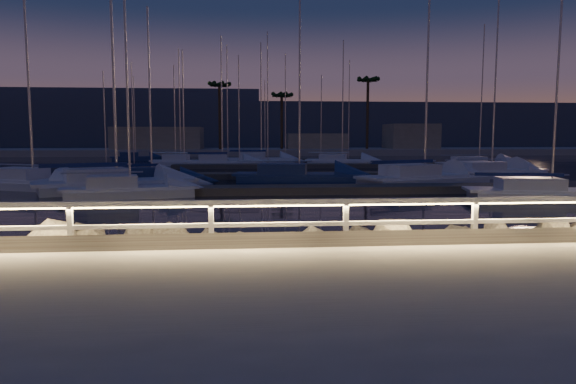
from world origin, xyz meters
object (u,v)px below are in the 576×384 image
(sailboat_f, at_px, (113,183))
(sailboat_n, at_px, (259,159))
(sailboat_i, at_px, (183,161))
(sailboat_m, at_px, (134,157))
(sailboat_h, at_px, (489,172))
(sailboat_d, at_px, (546,192))
(guard_rail, at_px, (430,210))
(sailboat_e, at_px, (149,178))
(sailboat_j, at_px, (220,162))
(sailboat_k, at_px, (340,161))
(sailboat_c, at_px, (421,177))
(sailboat_l, at_px, (477,164))
(sailboat_b, at_px, (31,181))
(sailboat_a, at_px, (127,189))
(sailboat_g, at_px, (296,175))

(sailboat_f, bearing_deg, sailboat_n, 49.24)
(sailboat_i, bearing_deg, sailboat_m, 131.43)
(sailboat_f, height_order, sailboat_m, sailboat_f)
(sailboat_h, bearing_deg, sailboat_d, -122.49)
(guard_rail, bearing_deg, sailboat_e, 115.12)
(sailboat_i, distance_m, sailboat_n, 9.21)
(sailboat_j, distance_m, sailboat_k, 13.02)
(guard_rail, distance_m, sailboat_c, 21.51)
(sailboat_k, distance_m, sailboat_l, 13.99)
(sailboat_l, bearing_deg, sailboat_e, -153.65)
(sailboat_i, bearing_deg, sailboat_k, 11.16)
(sailboat_e, relative_size, sailboat_n, 0.81)
(sailboat_b, distance_m, sailboat_h, 31.05)
(sailboat_j, bearing_deg, sailboat_e, -107.96)
(sailboat_j, bearing_deg, sailboat_h, -45.13)
(sailboat_a, height_order, sailboat_n, sailboat_n)
(sailboat_d, xyz_separation_m, sailboat_k, (-4.02, 31.66, 0.02))
(sailboat_a, relative_size, sailboat_d, 0.84)
(sailboat_a, xyz_separation_m, sailboat_c, (17.04, 5.54, 0.05))
(sailboat_a, height_order, sailboat_f, sailboat_f)
(sailboat_e, xyz_separation_m, sailboat_k, (16.39, 22.05, 0.01))
(sailboat_h, xyz_separation_m, sailboat_j, (-20.52, 15.82, 0.00))
(sailboat_f, bearing_deg, sailboat_b, 136.77)
(sailboat_d, xyz_separation_m, sailboat_j, (-16.80, 29.16, 0.03))
(sailboat_a, xyz_separation_m, sailboat_g, (9.29, 7.97, 0.03))
(sailboat_a, xyz_separation_m, sailboat_n, (7.63, 32.67, 0.03))
(sailboat_c, height_order, sailboat_h, sailboat_c)
(guard_rail, xyz_separation_m, sailboat_j, (-6.55, 41.21, -0.94))
(guard_rail, height_order, sailboat_d, sailboat_d)
(sailboat_c, relative_size, sailboat_d, 1.17)
(sailboat_f, bearing_deg, sailboat_e, 48.02)
(sailboat_d, height_order, sailboat_n, sailboat_n)
(sailboat_f, distance_m, sailboat_g, 11.80)
(sailboat_m, distance_m, sailboat_n, 17.26)
(guard_rail, relative_size, sailboat_e, 4.00)
(sailboat_a, bearing_deg, sailboat_g, 27.09)
(sailboat_e, xyz_separation_m, sailboat_n, (7.76, 25.79, 0.04))
(sailboat_d, bearing_deg, sailboat_h, 87.11)
(sailboat_k, bearing_deg, sailboat_f, -105.63)
(sailboat_a, xyz_separation_m, sailboat_b, (-6.49, 4.77, 0.03))
(sailboat_e, distance_m, sailboat_j, 19.88)
(sailboat_j, bearing_deg, sailboat_f, -109.28)
(sailboat_e, bearing_deg, guard_rail, -72.64)
(sailboat_e, relative_size, sailboat_g, 0.75)
(sailboat_g, height_order, sailboat_l, sailboat_g)
(sailboat_d, height_order, sailboat_e, sailboat_d)
(sailboat_a, relative_size, sailboat_h, 0.75)
(sailboat_c, xyz_separation_m, sailboat_j, (-13.55, 20.89, -0.03))
(sailboat_i, xyz_separation_m, sailboat_l, (28.87, -6.51, -0.03))
(sailboat_a, xyz_separation_m, sailboat_f, (-1.41, 2.98, 0.06))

